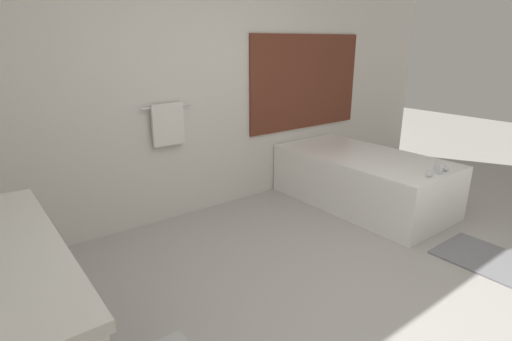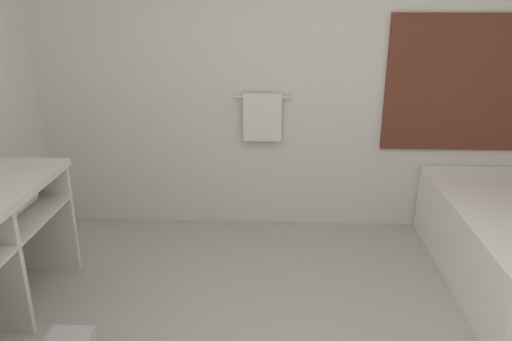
{
  "view_description": "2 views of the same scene",
  "coord_description": "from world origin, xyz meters",
  "views": [
    {
      "loc": [
        -1.91,
        -1.32,
        1.73
      ],
      "look_at": [
        -0.12,
        1.02,
        0.78
      ],
      "focal_mm": 28.0,
      "sensor_mm": 36.0,
      "label": 1
    },
    {
      "loc": [
        -0.17,
        -1.89,
        1.98
      ],
      "look_at": [
        -0.31,
        1.21,
        0.85
      ],
      "focal_mm": 35.0,
      "sensor_mm": 36.0,
      "label": 2
    }
  ],
  "objects": [
    {
      "name": "wall_back_with_blinds",
      "position": [
        0.05,
        2.23,
        1.35
      ],
      "size": [
        7.4,
        0.13,
        2.7
      ],
      "color": "silver",
      "rests_on": "ground_plane"
    }
  ]
}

